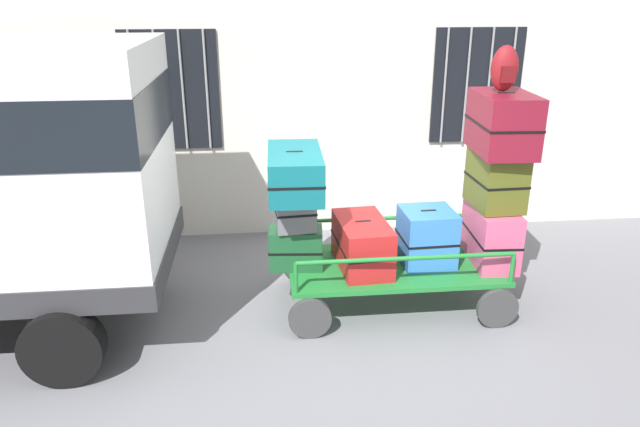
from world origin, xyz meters
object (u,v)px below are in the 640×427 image
at_px(backpack, 505,69).
at_px(suitcase_midright_middle, 496,180).
at_px(suitcase_midleft_bottom, 362,244).
at_px(suitcase_midright_top, 503,123).
at_px(suitcase_midright_bottom, 491,234).
at_px(suitcase_left_middle, 295,212).
at_px(suitcase_left_top, 295,172).
at_px(suitcase_left_bottom, 296,248).
at_px(suitcase_center_bottom, 427,237).
at_px(luggage_cart, 393,271).

bearing_deg(backpack, suitcase_midright_middle, -68.80).
height_order(suitcase_midleft_bottom, backpack, backpack).
bearing_deg(suitcase_midright_top, suitcase_midright_bottom, -90.00).
bearing_deg(suitcase_left_middle, suitcase_left_top, 90.00).
xyz_separation_m(suitcase_left_bottom, suitcase_midright_bottom, (2.07, -0.06, 0.09)).
bearing_deg(suitcase_left_middle, suitcase_center_bottom, -0.43).
height_order(suitcase_midright_bottom, suitcase_midright_top, suitcase_midright_top).
xyz_separation_m(suitcase_midleft_bottom, suitcase_midright_top, (1.38, 0.00, 1.24)).
bearing_deg(suitcase_left_top, suitcase_center_bottom, -0.68).
bearing_deg(backpack, luggage_cart, -177.97).
distance_m(suitcase_midright_bottom, backpack, 1.71).
distance_m(suitcase_left_middle, suitcase_left_top, 0.41).
relative_size(suitcase_left_bottom, suitcase_center_bottom, 0.98).
relative_size(suitcase_left_middle, suitcase_midright_top, 0.49).
height_order(luggage_cart, suitcase_left_middle, suitcase_left_middle).
height_order(luggage_cart, suitcase_left_bottom, suitcase_left_bottom).
bearing_deg(luggage_cart, suitcase_midright_bottom, -1.34).
xyz_separation_m(suitcase_left_bottom, suitcase_left_middle, (0.00, -0.03, 0.42)).
distance_m(suitcase_left_bottom, suitcase_center_bottom, 1.38).
bearing_deg(suitcase_midright_top, suitcase_midright_middle, 90.00).
xyz_separation_m(suitcase_center_bottom, suitcase_midright_top, (0.69, -0.01, 1.20)).
relative_size(suitcase_center_bottom, suitcase_midright_middle, 0.92).
height_order(luggage_cart, backpack, backpack).
bearing_deg(suitcase_left_top, suitcase_midright_bottom, -0.87).
height_order(suitcase_left_bottom, suitcase_midleft_bottom, suitcase_midleft_bottom).
distance_m(suitcase_left_top, backpack, 2.27).
height_order(suitcase_left_bottom, suitcase_midright_middle, suitcase_midright_middle).
relative_size(suitcase_left_middle, suitcase_midleft_bottom, 0.47).
distance_m(suitcase_left_bottom, suitcase_midleft_bottom, 0.69).
bearing_deg(suitcase_midright_bottom, suitcase_center_bottom, 178.77).
relative_size(suitcase_left_bottom, suitcase_left_top, 0.55).
bearing_deg(backpack, suitcase_left_bottom, -179.96).
bearing_deg(suitcase_midright_middle, luggage_cart, 179.49).
bearing_deg(suitcase_left_bottom, suitcase_center_bottom, -1.82).
bearing_deg(suitcase_left_top, suitcase_left_bottom, 90.00).
xyz_separation_m(suitcase_midleft_bottom, suitcase_midright_middle, (1.38, 0.01, 0.65)).
xyz_separation_m(suitcase_left_bottom, suitcase_midright_top, (2.07, -0.05, 1.28)).
relative_size(suitcase_left_top, suitcase_midright_top, 1.20).
bearing_deg(luggage_cart, suitcase_midright_top, -0.97).
bearing_deg(suitcase_midleft_bottom, suitcase_left_bottom, 175.50).
distance_m(suitcase_midright_top, backpack, 0.52).
bearing_deg(suitcase_midright_bottom, suitcase_left_bottom, 178.37).
xyz_separation_m(suitcase_left_middle, suitcase_midright_bottom, (2.07, -0.03, -0.33)).
xyz_separation_m(suitcase_midleft_bottom, suitcase_midright_bottom, (1.38, -0.00, 0.05)).
bearing_deg(suitcase_center_bottom, backpack, 3.87).
height_order(suitcase_left_bottom, backpack, backpack).
xyz_separation_m(suitcase_left_bottom, backpack, (2.05, 0.00, 1.80)).
height_order(luggage_cart, suitcase_midright_top, suitcase_midright_top).
bearing_deg(suitcase_midright_top, backpack, 108.18).
xyz_separation_m(suitcase_left_bottom, suitcase_center_bottom, (1.38, -0.04, 0.08)).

